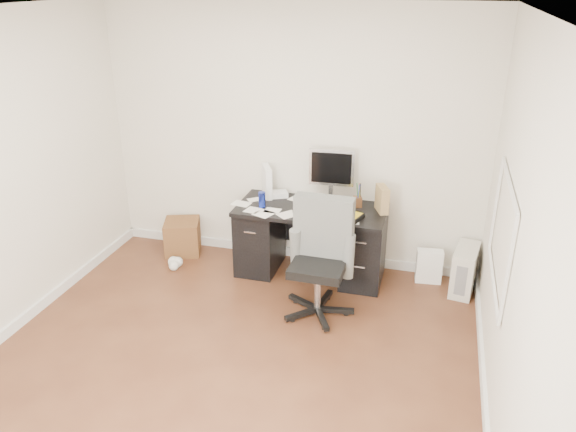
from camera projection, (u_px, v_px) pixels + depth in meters
name	position (u px, v px, depth m)	size (l,w,h in m)	color
ground	(227.00, 365.00, 4.55)	(4.00, 4.00, 0.00)	#452416
room_shell	(223.00, 170.00, 3.91)	(4.02, 4.02, 2.71)	silver
desk	(311.00, 239.00, 5.78)	(1.50, 0.70, 0.75)	black
loose_papers	(291.00, 208.00, 5.64)	(1.10, 0.60, 0.00)	silver
lcd_monitor	(331.00, 176.00, 5.66)	(0.46, 0.26, 0.58)	silver
keyboard	(315.00, 213.00, 5.49)	(0.41, 0.14, 0.02)	black
computer_mouse	(350.00, 209.00, 5.53)	(0.06, 0.06, 0.06)	silver
travel_mug	(262.00, 200.00, 5.63)	(0.07, 0.07, 0.16)	#16269B
white_binder	(267.00, 181.00, 5.88)	(0.13, 0.28, 0.33)	white
magazine_file	(382.00, 199.00, 5.51)	(0.11, 0.22, 0.26)	olive
pen_cup	(358.00, 195.00, 5.62)	(0.10, 0.10, 0.25)	#553418
yellow_book	(351.00, 217.00, 5.37)	(0.18, 0.23, 0.04)	gold
paper_remote	(310.00, 217.00, 5.39)	(0.28, 0.22, 0.02)	silver
office_chair	(319.00, 261.00, 5.03)	(0.62, 0.62, 1.10)	#565956
pc_tower	(465.00, 270.00, 5.53)	(0.21, 0.46, 0.46)	beige
shopping_bag	(429.00, 266.00, 5.72)	(0.26, 0.18, 0.35)	white
wicker_basket	(183.00, 237.00, 6.33)	(0.38, 0.38, 0.38)	#532F19
desk_printer	(336.00, 261.00, 5.98)	(0.34, 0.28, 0.20)	slate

